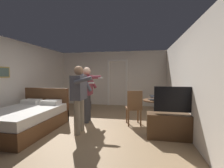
{
  "coord_description": "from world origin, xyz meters",
  "views": [
    {
      "loc": [
        1.39,
        -3.9,
        1.43
      ],
      "look_at": [
        0.57,
        0.34,
        1.17
      ],
      "focal_mm": 24.93,
      "sensor_mm": 36.0,
      "label": 1
    }
  ],
  "objects_px": {
    "suitcase_dark": "(83,105)",
    "person_blue_shirt": "(79,94)",
    "tv_flatscreen": "(176,124)",
    "side_table": "(155,107)",
    "laptop": "(155,98)",
    "bottle_on_table": "(161,97)",
    "wooden_chair": "(134,106)",
    "bed": "(26,118)",
    "suitcase_small": "(85,106)",
    "person_striped_shirt": "(87,90)"
  },
  "relations": [
    {
      "from": "suitcase_dark",
      "to": "suitcase_small",
      "type": "xyz_separation_m",
      "value": [
        0.12,
        -0.07,
        0.0
      ]
    },
    {
      "from": "bottle_on_table",
      "to": "suitcase_small",
      "type": "distance_m",
      "value": 3.27
    },
    {
      "from": "tv_flatscreen",
      "to": "laptop",
      "type": "relative_size",
      "value": 3.22
    },
    {
      "from": "tv_flatscreen",
      "to": "side_table",
      "type": "distance_m",
      "value": 1.1
    },
    {
      "from": "person_striped_shirt",
      "to": "suitcase_dark",
      "type": "bearing_deg",
      "value": 115.98
    },
    {
      "from": "tv_flatscreen",
      "to": "bottle_on_table",
      "type": "height_order",
      "value": "tv_flatscreen"
    },
    {
      "from": "suitcase_dark",
      "to": "bottle_on_table",
      "type": "bearing_deg",
      "value": -22.48
    },
    {
      "from": "suitcase_dark",
      "to": "person_blue_shirt",
      "type": "bearing_deg",
      "value": -65.07
    },
    {
      "from": "bottle_on_table",
      "to": "suitcase_dark",
      "type": "height_order",
      "value": "bottle_on_table"
    },
    {
      "from": "side_table",
      "to": "suitcase_small",
      "type": "relative_size",
      "value": 1.39
    },
    {
      "from": "bed",
      "to": "side_table",
      "type": "relative_size",
      "value": 2.83
    },
    {
      "from": "person_blue_shirt",
      "to": "suitcase_dark",
      "type": "xyz_separation_m",
      "value": [
        -0.92,
        2.54,
        -0.8
      ]
    },
    {
      "from": "tv_flatscreen",
      "to": "person_blue_shirt",
      "type": "bearing_deg",
      "value": -178.8
    },
    {
      "from": "person_blue_shirt",
      "to": "suitcase_dark",
      "type": "height_order",
      "value": "person_blue_shirt"
    },
    {
      "from": "side_table",
      "to": "person_blue_shirt",
      "type": "relative_size",
      "value": 0.43
    },
    {
      "from": "laptop",
      "to": "bottle_on_table",
      "type": "distance_m",
      "value": 0.17
    },
    {
      "from": "bed",
      "to": "person_blue_shirt",
      "type": "relative_size",
      "value": 1.23
    },
    {
      "from": "tv_flatscreen",
      "to": "side_table",
      "type": "relative_size",
      "value": 1.78
    },
    {
      "from": "laptop",
      "to": "bottle_on_table",
      "type": "bearing_deg",
      "value": -13.4
    },
    {
      "from": "bottle_on_table",
      "to": "wooden_chair",
      "type": "distance_m",
      "value": 0.81
    },
    {
      "from": "tv_flatscreen",
      "to": "suitcase_small",
      "type": "xyz_separation_m",
      "value": [
        -3.07,
        2.42,
        -0.18
      ]
    },
    {
      "from": "laptop",
      "to": "person_striped_shirt",
      "type": "distance_m",
      "value": 2.01
    },
    {
      "from": "person_blue_shirt",
      "to": "suitcase_small",
      "type": "bearing_deg",
      "value": 108.02
    },
    {
      "from": "bed",
      "to": "suitcase_small",
      "type": "xyz_separation_m",
      "value": [
        0.62,
        2.57,
        -0.15
      ]
    },
    {
      "from": "bed",
      "to": "laptop",
      "type": "bearing_deg",
      "value": 18.97
    },
    {
      "from": "person_blue_shirt",
      "to": "suitcase_small",
      "type": "xyz_separation_m",
      "value": [
        -0.8,
        2.47,
        -0.8
      ]
    },
    {
      "from": "bed",
      "to": "wooden_chair",
      "type": "height_order",
      "value": "bed"
    },
    {
      "from": "side_table",
      "to": "laptop",
      "type": "xyz_separation_m",
      "value": [
        -0.02,
        -0.04,
        0.27
      ]
    },
    {
      "from": "side_table",
      "to": "person_striped_shirt",
      "type": "xyz_separation_m",
      "value": [
        -2.01,
        -0.19,
        0.49
      ]
    },
    {
      "from": "person_striped_shirt",
      "to": "suitcase_small",
      "type": "xyz_separation_m",
      "value": [
        -0.69,
        1.59,
        -0.81
      ]
    },
    {
      "from": "side_table",
      "to": "suitcase_small",
      "type": "bearing_deg",
      "value": 152.77
    },
    {
      "from": "wooden_chair",
      "to": "person_striped_shirt",
      "type": "height_order",
      "value": "person_striped_shirt"
    },
    {
      "from": "person_blue_shirt",
      "to": "person_striped_shirt",
      "type": "bearing_deg",
      "value": 97.26
    },
    {
      "from": "wooden_chair",
      "to": "person_blue_shirt",
      "type": "relative_size",
      "value": 0.6
    },
    {
      "from": "tv_flatscreen",
      "to": "person_blue_shirt",
      "type": "height_order",
      "value": "person_blue_shirt"
    },
    {
      "from": "wooden_chair",
      "to": "person_blue_shirt",
      "type": "xyz_separation_m",
      "value": [
        -1.3,
        -0.82,
        0.41
      ]
    },
    {
      "from": "laptop",
      "to": "person_striped_shirt",
      "type": "bearing_deg",
      "value": -175.65
    },
    {
      "from": "suitcase_small",
      "to": "person_blue_shirt",
      "type": "bearing_deg",
      "value": -88.04
    },
    {
      "from": "bed",
      "to": "laptop",
      "type": "height_order",
      "value": "bed"
    },
    {
      "from": "tv_flatscreen",
      "to": "laptop",
      "type": "xyz_separation_m",
      "value": [
        -0.38,
        0.99,
        0.41
      ]
    },
    {
      "from": "tv_flatscreen",
      "to": "suitcase_dark",
      "type": "relative_size",
      "value": 2.27
    },
    {
      "from": "wooden_chair",
      "to": "bed",
      "type": "bearing_deg",
      "value": -161.39
    },
    {
      "from": "bed",
      "to": "person_striped_shirt",
      "type": "height_order",
      "value": "person_striped_shirt"
    },
    {
      "from": "wooden_chair",
      "to": "suitcase_small",
      "type": "xyz_separation_m",
      "value": [
        -2.1,
        1.65,
        -0.39
      ]
    },
    {
      "from": "suitcase_dark",
      "to": "suitcase_small",
      "type": "height_order",
      "value": "same"
    },
    {
      "from": "bed",
      "to": "bottle_on_table",
      "type": "height_order",
      "value": "bed"
    },
    {
      "from": "suitcase_dark",
      "to": "person_striped_shirt",
      "type": "bearing_deg",
      "value": -58.99
    },
    {
      "from": "tv_flatscreen",
      "to": "person_blue_shirt",
      "type": "distance_m",
      "value": 2.35
    },
    {
      "from": "wooden_chair",
      "to": "person_striped_shirt",
      "type": "relative_size",
      "value": 0.6
    },
    {
      "from": "tv_flatscreen",
      "to": "laptop",
      "type": "bearing_deg",
      "value": 111.01
    }
  ]
}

